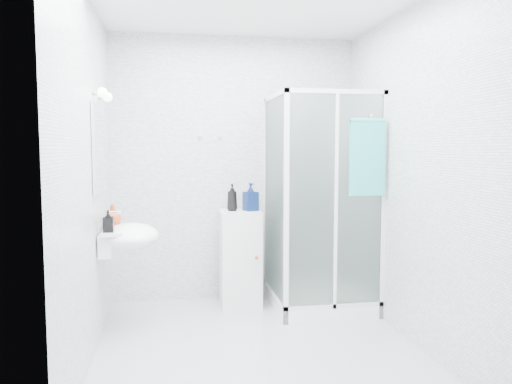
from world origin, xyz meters
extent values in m
cube|color=silver|center=(0.00, 0.00, 1.30)|extent=(2.40, 2.60, 2.60)
cube|color=#BABCBF|center=(0.00, 0.00, 0.00)|extent=(2.40, 2.60, 0.01)
cube|color=white|center=(0.75, 0.85, 0.06)|extent=(0.90, 0.90, 0.12)
cube|color=silver|center=(0.32, 0.85, 1.98)|extent=(0.04, 0.90, 0.04)
cube|color=silver|center=(0.75, 0.42, 1.98)|extent=(0.90, 0.04, 0.04)
cube|color=silver|center=(0.32, 0.42, 1.00)|extent=(0.04, 0.04, 2.00)
cube|color=white|center=(0.31, 0.85, 1.04)|extent=(0.02, 0.82, 1.84)
cube|color=white|center=(0.75, 0.41, 1.04)|extent=(0.82, 0.02, 1.84)
cube|color=silver|center=(0.75, 0.42, 1.04)|extent=(0.03, 0.04, 1.84)
cylinder|color=silver|center=(0.75, 1.24, 1.35)|extent=(0.02, 0.02, 1.00)
cylinder|color=silver|center=(0.75, 1.21, 1.82)|extent=(0.09, 0.05, 0.09)
cylinder|color=silver|center=(0.80, 1.27, 1.05)|extent=(0.12, 0.04, 0.12)
cylinder|color=silver|center=(1.03, 0.38, 1.78)|extent=(0.03, 0.05, 0.03)
cube|color=white|center=(-1.14, 0.45, 0.75)|extent=(0.10, 0.40, 0.18)
ellipsoid|color=white|center=(-0.96, 0.45, 0.80)|extent=(0.46, 0.56, 0.20)
cube|color=white|center=(-1.08, 0.45, 0.85)|extent=(0.16, 0.50, 0.02)
cylinder|color=silver|center=(-1.14, 0.45, 0.93)|extent=(0.04, 0.04, 0.16)
cylinder|color=silver|center=(-1.09, 0.45, 0.99)|extent=(0.12, 0.02, 0.02)
cube|color=white|center=(-1.19, 0.45, 1.50)|extent=(0.02, 0.60, 0.70)
cylinder|color=silver|center=(-1.17, 0.29, 1.92)|extent=(0.05, 0.04, 0.04)
sphere|color=white|center=(-1.13, 0.29, 1.92)|extent=(0.08, 0.08, 0.08)
cylinder|color=silver|center=(-1.17, 0.61, 1.92)|extent=(0.05, 0.04, 0.04)
sphere|color=white|center=(-1.13, 0.61, 1.92)|extent=(0.08, 0.08, 0.08)
cylinder|color=silver|center=(-0.35, 1.27, 1.62)|extent=(0.02, 0.04, 0.02)
sphere|color=silver|center=(-0.35, 1.25, 1.62)|extent=(0.03, 0.03, 0.03)
cylinder|color=silver|center=(-0.15, 1.27, 1.62)|extent=(0.02, 0.04, 0.02)
sphere|color=silver|center=(-0.15, 1.25, 1.62)|extent=(0.03, 0.03, 0.03)
cube|color=silver|center=(0.01, 1.01, 0.46)|extent=(0.38, 0.38, 0.92)
cube|color=silver|center=(0.01, 0.83, 0.46)|extent=(0.34, 0.01, 0.78)
sphere|color=#BF411B|center=(0.13, 0.81, 0.50)|extent=(0.03, 0.03, 0.03)
cube|color=teal|center=(1.01, 0.36, 1.42)|extent=(0.31, 0.04, 0.63)
cylinder|color=teal|center=(1.01, 0.36, 1.74)|extent=(0.31, 0.05, 0.05)
imported|color=black|center=(-0.06, 1.02, 1.04)|extent=(0.13, 0.13, 0.26)
imported|color=#0C1E4D|center=(0.11, 1.00, 1.05)|extent=(0.15, 0.15, 0.26)
imported|color=#B23D14|center=(-1.11, 0.59, 0.95)|extent=(0.17, 0.17, 0.18)
imported|color=black|center=(-1.11, 0.29, 0.95)|extent=(0.08, 0.08, 0.17)
camera|label=1|loc=(-0.63, -3.63, 1.50)|focal=35.00mm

